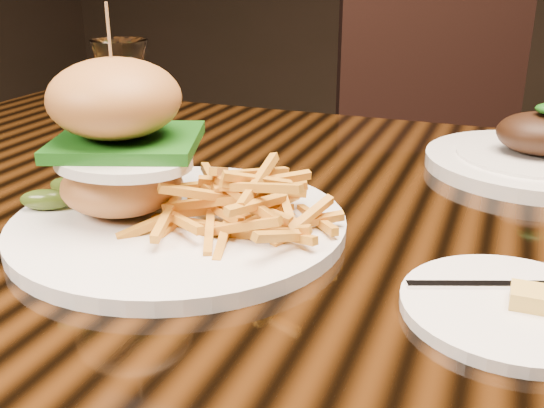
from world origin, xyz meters
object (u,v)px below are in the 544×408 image
(wine_glass, at_px, (122,82))
(far_dish, at_px, (536,157))
(chair_far, at_px, (438,167))
(dining_table, at_px, (373,282))
(burger_plate, at_px, (164,178))

(wine_glass, distance_m, far_dish, 0.53)
(chair_far, bearing_deg, dining_table, -112.54)
(dining_table, distance_m, burger_plate, 0.26)
(wine_glass, height_order, far_dish, wine_glass)
(burger_plate, bearing_deg, far_dish, 36.82)
(dining_table, height_order, far_dish, far_dish)
(chair_far, bearing_deg, far_dish, -98.52)
(chair_far, bearing_deg, wine_glass, -131.00)
(burger_plate, xyz_separation_m, wine_glass, (-0.10, 0.09, 0.07))
(wine_glass, bearing_deg, chair_far, 73.62)
(burger_plate, height_order, wine_glass, burger_plate)
(dining_table, xyz_separation_m, wine_glass, (-0.30, -0.01, 0.20))
(burger_plate, height_order, chair_far, burger_plate)
(far_dish, xyz_separation_m, chair_far, (-0.19, 0.65, -0.23))
(wine_glass, relative_size, chair_far, 0.18)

